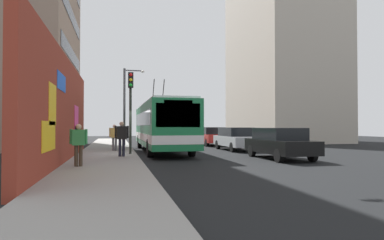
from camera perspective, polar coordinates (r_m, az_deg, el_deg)
ground_plane at (r=18.93m, az=-9.43°, el=-6.10°), size 80.00×80.00×0.00m
sidewalk_slab at (r=18.89m, az=-14.31°, el=-5.86°), size 48.00×3.20×0.15m
graffiti_wall at (r=15.66m, az=-20.98°, el=1.46°), size 15.36×0.32×4.68m
building_far_left at (r=31.72m, az=-28.12°, el=15.78°), size 13.49×8.96×21.58m
building_far_right at (r=39.71m, az=14.97°, el=11.57°), size 13.74×8.58×20.66m
city_bus at (r=22.05m, az=-5.22°, el=-0.81°), size 12.12×2.59×4.94m
parked_car_black at (r=17.63m, az=14.67°, el=-3.72°), size 4.70×1.94×1.58m
parked_car_silver at (r=23.40m, az=7.49°, el=-3.09°), size 4.78×1.87×1.58m
parked_car_red at (r=29.15m, az=3.33°, el=-2.70°), size 4.74×1.91×1.58m
parked_car_champagne at (r=35.14m, az=0.50°, el=-2.43°), size 4.16×1.90×1.58m
pedestrian_near_wall at (r=13.38m, az=-18.76°, el=-3.50°), size 0.22×0.65×1.60m
pedestrian_midblock at (r=21.46m, az=-13.05°, el=-2.55°), size 0.22×0.66×1.62m
pedestrian_at_curb at (r=17.16m, az=-11.87°, el=-2.63°), size 0.23×0.70×1.75m
traffic_light at (r=18.57m, az=-10.42°, el=3.51°), size 0.49×0.28×4.47m
street_lamp at (r=27.54m, az=-11.03°, el=3.23°), size 0.44×1.68×6.19m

